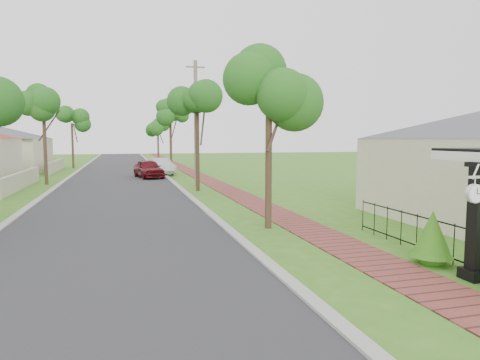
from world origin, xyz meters
name	(u,v)px	position (x,y,z in m)	size (l,w,h in m)	color
ground	(257,283)	(0.00, 0.00, 0.00)	(160.00, 160.00, 0.00)	#3B711B
road	(118,186)	(-3.00, 20.00, 0.00)	(7.00, 120.00, 0.02)	#28282B
kerb_right	(175,184)	(0.65, 20.00, 0.00)	(0.30, 120.00, 0.10)	#9E9E99
kerb_left	(56,187)	(-6.65, 20.00, 0.00)	(0.30, 120.00, 0.10)	#9E9E99
sidewalk	(213,183)	(3.25, 20.00, 0.00)	(1.50, 120.00, 0.03)	brown
porch_post	(477,228)	(4.55, -1.00, 1.12)	(0.48, 0.48, 2.52)	black
picket_fence	(454,243)	(4.90, 0.00, 0.53)	(0.03, 8.02, 1.00)	black
street_trees	(119,119)	(-2.87, 26.84, 4.54)	(10.70, 37.65, 5.89)	#382619
parked_car_red	(149,169)	(-0.75, 25.08, 0.70)	(1.65, 4.09, 1.39)	#5B0D14
parked_car_white	(161,167)	(0.40, 27.83, 0.68)	(1.45, 4.16, 1.37)	#BBBCBE
near_tree	(269,91)	(2.03, 5.17, 4.54)	(2.22, 2.22, 5.69)	#382619
utility_pole	(196,123)	(1.81, 18.28, 3.95)	(1.20, 0.24, 7.78)	#78685D
station_clock	(475,192)	(4.06, -1.40, 1.95)	(0.64, 0.13, 0.54)	silver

